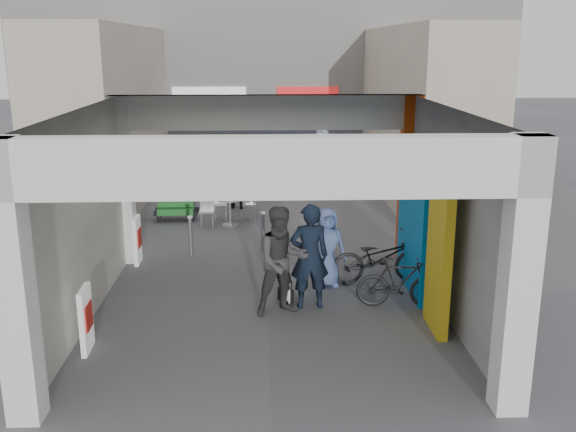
{
  "coord_description": "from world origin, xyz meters",
  "views": [
    {
      "loc": [
        -0.04,
        -11.14,
        4.48
      ],
      "look_at": [
        0.4,
        1.0,
        1.23
      ],
      "focal_mm": 40.0,
      "sensor_mm": 36.0,
      "label": 1
    }
  ],
  "objects_px": {
    "cafe_set": "(226,211)",
    "white_van": "(331,152)",
    "produce_stand": "(177,209)",
    "man_with_dog": "(309,256)",
    "border_collie": "(286,290)",
    "man_crates": "(237,175)",
    "bicycle_rear": "(400,282)",
    "man_elderly": "(327,247)",
    "man_back_turned": "(282,261)",
    "bicycle_front": "(379,258)"
  },
  "relations": [
    {
      "from": "produce_stand",
      "to": "man_elderly",
      "type": "relative_size",
      "value": 0.73
    },
    {
      "from": "man_crates",
      "to": "bicycle_front",
      "type": "distance_m",
      "value": 6.72
    },
    {
      "from": "produce_stand",
      "to": "border_collie",
      "type": "height_order",
      "value": "produce_stand"
    },
    {
      "from": "bicycle_rear",
      "to": "man_elderly",
      "type": "bearing_deg",
      "value": 53.12
    },
    {
      "from": "cafe_set",
      "to": "bicycle_rear",
      "type": "height_order",
      "value": "bicycle_rear"
    },
    {
      "from": "bicycle_front",
      "to": "white_van",
      "type": "relative_size",
      "value": 0.42
    },
    {
      "from": "man_with_dog",
      "to": "man_elderly",
      "type": "bearing_deg",
      "value": -116.93
    },
    {
      "from": "cafe_set",
      "to": "man_with_dog",
      "type": "bearing_deg",
      "value": -72.62
    },
    {
      "from": "border_collie",
      "to": "white_van",
      "type": "relative_size",
      "value": 0.13
    },
    {
      "from": "man_with_dog",
      "to": "man_elderly",
      "type": "xyz_separation_m",
      "value": [
        0.4,
        1.04,
        -0.17
      ]
    },
    {
      "from": "man_with_dog",
      "to": "bicycle_rear",
      "type": "bearing_deg",
      "value": 171.91
    },
    {
      "from": "man_with_dog",
      "to": "white_van",
      "type": "xyz_separation_m",
      "value": [
        1.6,
        12.12,
        -0.17
      ]
    },
    {
      "from": "produce_stand",
      "to": "man_with_dog",
      "type": "relative_size",
      "value": 0.6
    },
    {
      "from": "produce_stand",
      "to": "man_back_turned",
      "type": "distance_m",
      "value": 6.74
    },
    {
      "from": "cafe_set",
      "to": "bicycle_front",
      "type": "relative_size",
      "value": 0.74
    },
    {
      "from": "produce_stand",
      "to": "bicycle_front",
      "type": "relative_size",
      "value": 0.58
    },
    {
      "from": "cafe_set",
      "to": "man_back_turned",
      "type": "xyz_separation_m",
      "value": [
        1.29,
        -5.9,
        0.64
      ]
    },
    {
      "from": "bicycle_rear",
      "to": "produce_stand",
      "type": "bearing_deg",
      "value": 43.86
    },
    {
      "from": "cafe_set",
      "to": "produce_stand",
      "type": "distance_m",
      "value": 1.35
    },
    {
      "from": "man_crates",
      "to": "white_van",
      "type": "xyz_separation_m",
      "value": [
        3.14,
        4.98,
        -0.19
      ]
    },
    {
      "from": "man_back_turned",
      "to": "man_elderly",
      "type": "xyz_separation_m",
      "value": [
        0.88,
        1.28,
        -0.18
      ]
    },
    {
      "from": "produce_stand",
      "to": "man_crates",
      "type": "distance_m",
      "value": 2.08
    },
    {
      "from": "produce_stand",
      "to": "man_with_dog",
      "type": "xyz_separation_m",
      "value": [
        3.1,
        -5.93,
        0.64
      ]
    },
    {
      "from": "border_collie",
      "to": "man_elderly",
      "type": "height_order",
      "value": "man_elderly"
    },
    {
      "from": "man_elderly",
      "to": "man_crates",
      "type": "height_order",
      "value": "man_crates"
    },
    {
      "from": "man_back_turned",
      "to": "bicycle_rear",
      "type": "relative_size",
      "value": 1.24
    },
    {
      "from": "man_elderly",
      "to": "cafe_set",
      "type": "bearing_deg",
      "value": 100.28
    },
    {
      "from": "man_crates",
      "to": "man_back_turned",
      "type": "bearing_deg",
      "value": 102.76
    },
    {
      "from": "produce_stand",
      "to": "bicycle_rear",
      "type": "height_order",
      "value": "bicycle_rear"
    },
    {
      "from": "produce_stand",
      "to": "bicycle_front",
      "type": "distance_m",
      "value": 6.6
    },
    {
      "from": "bicycle_front",
      "to": "man_elderly",
      "type": "bearing_deg",
      "value": 88.43
    },
    {
      "from": "cafe_set",
      "to": "man_crates",
      "type": "xyz_separation_m",
      "value": [
        0.23,
        1.49,
        0.66
      ]
    },
    {
      "from": "border_collie",
      "to": "cafe_set",
      "type": "bearing_deg",
      "value": 89.69
    },
    {
      "from": "man_elderly",
      "to": "white_van",
      "type": "xyz_separation_m",
      "value": [
        1.2,
        11.09,
        0.0
      ]
    },
    {
      "from": "bicycle_front",
      "to": "man_back_turned",
      "type": "bearing_deg",
      "value": 118.66
    },
    {
      "from": "bicycle_front",
      "to": "bicycle_rear",
      "type": "height_order",
      "value": "bicycle_front"
    },
    {
      "from": "border_collie",
      "to": "man_crates",
      "type": "xyz_separation_m",
      "value": [
        -1.14,
        6.93,
        0.72
      ]
    },
    {
      "from": "man_with_dog",
      "to": "man_elderly",
      "type": "relative_size",
      "value": 1.22
    },
    {
      "from": "cafe_set",
      "to": "white_van",
      "type": "relative_size",
      "value": 0.31
    },
    {
      "from": "bicycle_front",
      "to": "border_collie",
      "type": "bearing_deg",
      "value": 109.52
    },
    {
      "from": "border_collie",
      "to": "bicycle_front",
      "type": "bearing_deg",
      "value": 12.33
    },
    {
      "from": "man_with_dog",
      "to": "bicycle_front",
      "type": "distance_m",
      "value": 1.89
    },
    {
      "from": "man_back_turned",
      "to": "man_with_dog",
      "type": "bearing_deg",
      "value": 11.66
    },
    {
      "from": "man_crates",
      "to": "bicycle_rear",
      "type": "relative_size",
      "value": 1.27
    },
    {
      "from": "man_elderly",
      "to": "bicycle_rear",
      "type": "distance_m",
      "value": 1.65
    },
    {
      "from": "bicycle_front",
      "to": "bicycle_rear",
      "type": "distance_m",
      "value": 1.21
    },
    {
      "from": "border_collie",
      "to": "man_back_turned",
      "type": "bearing_deg",
      "value": -114.05
    },
    {
      "from": "man_back_turned",
      "to": "man_crates",
      "type": "height_order",
      "value": "man_crates"
    },
    {
      "from": "cafe_set",
      "to": "man_elderly",
      "type": "height_order",
      "value": "man_elderly"
    },
    {
      "from": "man_back_turned",
      "to": "bicycle_front",
      "type": "relative_size",
      "value": 0.98
    }
  ]
}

